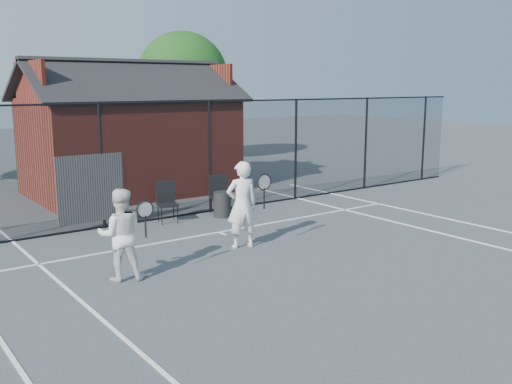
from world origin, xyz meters
TOP-DOWN VIEW (x-y plane):
  - ground at (0.00, 0.00)m, footprint 80.00×80.00m
  - court_lines at (0.00, -1.32)m, footprint 11.02×18.00m
  - fence at (-0.30, 5.00)m, footprint 22.04×3.00m
  - clubhouse at (0.50, 9.00)m, footprint 6.50×4.36m
  - tree_right at (5.50, 14.50)m, footprint 3.97×3.97m
  - player_front at (-0.26, 1.68)m, footprint 0.87×0.68m
  - player_back at (-3.15, 1.25)m, footprint 0.98×0.88m
  - chair_left at (1.06, 4.60)m, footprint 0.60×0.62m
  - chair_right at (-0.50, 4.60)m, footprint 0.59×0.60m
  - waste_bin at (0.93, 4.31)m, footprint 0.47×0.47m

SIDE VIEW (x-z plane):
  - ground at x=0.00m, z-range 0.00..0.00m
  - court_lines at x=0.00m, z-range 0.00..0.01m
  - waste_bin at x=0.93m, z-range 0.00..0.66m
  - chair_right at x=-0.50m, z-range 0.00..1.00m
  - chair_left at x=1.06m, z-range 0.00..1.02m
  - player_back at x=-3.15m, z-range 0.00..1.64m
  - player_front at x=-0.26m, z-range 0.00..1.85m
  - fence at x=-0.30m, z-range -0.05..2.95m
  - clubhouse at x=0.50m, z-range -0.49..3.70m
  - tree_right at x=5.50m, z-range 0.86..6.56m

